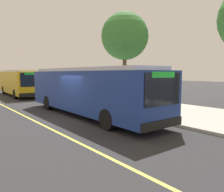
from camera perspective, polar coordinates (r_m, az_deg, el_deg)
ground_plane at (r=13.30m, az=-9.37°, el=-5.57°), size 120.00×120.00×0.00m
sidewalk_curb at (r=16.95m, az=8.70°, el=-2.81°), size 44.00×6.40×0.15m
lane_stripe_center at (r=12.41m, az=-18.36°, el=-6.61°), size 36.00×0.14×0.01m
transit_bus_main at (r=13.80m, az=-6.33°, el=1.67°), size 11.94×2.71×2.95m
transit_bus_second at (r=27.86m, az=-22.77°, el=3.39°), size 10.55×3.04×2.95m
bus_shelter at (r=16.78m, az=9.50°, el=3.41°), size 2.90×1.60×2.48m
waiting_bench at (r=16.61m, az=10.69°, el=-1.08°), size 1.60×0.48×0.95m
route_sign_post at (r=12.65m, az=11.79°, el=2.73°), size 0.44×0.08×2.80m
pedestrian_commuter at (r=14.27m, az=10.21°, el=-0.27°), size 0.24×0.40×1.69m
street_tree_near_shelter at (r=20.79m, az=3.30°, el=15.05°), size 4.28×4.28×7.94m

